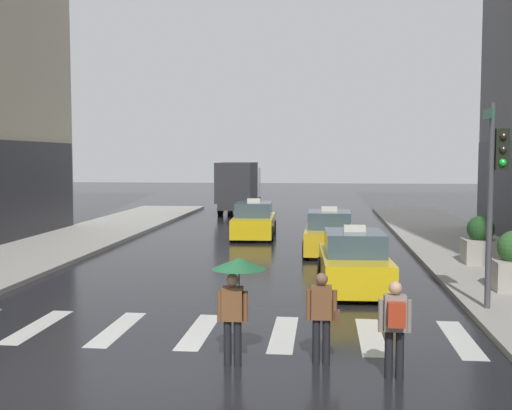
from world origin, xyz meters
TOP-DOWN VIEW (x-y plane):
  - ground_plane at (0.00, 0.00)m, footprint 160.00×160.00m
  - crosswalk_markings at (-0.00, 3.00)m, footprint 11.30×2.80m
  - traffic_light_pole at (6.56, 5.17)m, footprint 0.44×0.84m
  - taxi_lead at (3.47, 7.84)m, footprint 2.07×4.61m
  - taxi_second at (2.83, 14.48)m, footprint 1.97×4.56m
  - taxi_third at (-0.59, 18.88)m, footprint 2.06×4.60m
  - box_truck at (-2.94, 31.16)m, footprint 2.33×7.56m
  - pedestrian_with_umbrella at (1.10, 0.87)m, footprint 0.96×0.96m
  - pedestrian_with_backpack at (3.80, 0.47)m, footprint 0.55×0.43m
  - pedestrian_with_handbag at (2.60, 1.14)m, footprint 0.60×0.24m
  - planter_mid_block at (7.83, 11.68)m, footprint 1.10×1.10m

SIDE VIEW (x-z plane):
  - ground_plane at x=0.00m, z-range 0.00..0.00m
  - crosswalk_markings at x=0.00m, z-range 0.00..0.01m
  - taxi_lead at x=3.47m, z-range -0.18..1.63m
  - taxi_second at x=2.83m, z-range -0.18..1.63m
  - taxi_third at x=-0.59m, z-range -0.18..1.63m
  - planter_mid_block at x=7.83m, z-range 0.07..1.67m
  - pedestrian_with_handbag at x=2.60m, z-range 0.11..1.76m
  - pedestrian_with_backpack at x=3.80m, z-range 0.15..1.80m
  - pedestrian_with_umbrella at x=1.10m, z-range 0.55..2.49m
  - box_truck at x=-2.94m, z-range 0.18..3.53m
  - traffic_light_pole at x=6.56m, z-range 0.86..5.66m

